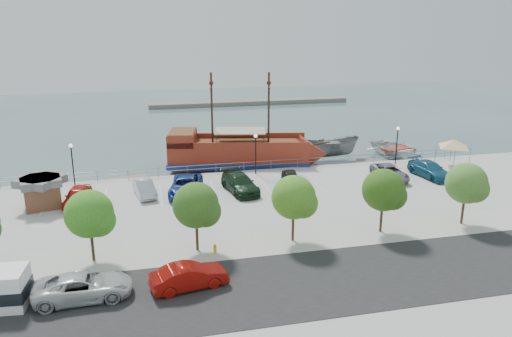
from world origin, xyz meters
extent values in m
plane|color=#3F5B5F|center=(0.00, 0.00, -1.00)|extent=(160.00, 160.00, 0.00)
cube|color=#AFAFAF|center=(0.00, -21.00, -0.60)|extent=(100.00, 58.00, 1.20)
cube|color=black|center=(0.00, -16.00, 0.01)|extent=(100.00, 8.00, 0.04)
cube|color=#B5B3A9|center=(0.00, -10.00, 0.01)|extent=(100.00, 4.00, 0.05)
cylinder|color=slate|center=(0.00, 7.80, 0.95)|extent=(50.00, 0.06, 0.06)
cylinder|color=slate|center=(0.00, 7.80, 0.55)|extent=(50.00, 0.06, 0.06)
cube|color=slate|center=(10.00, 55.00, -0.60)|extent=(40.00, 3.00, 0.80)
cube|color=maroon|center=(-0.81, 11.64, 0.84)|extent=(16.15, 7.86, 2.52)
cube|color=navy|center=(-0.81, 11.64, 0.02)|extent=(16.49, 8.21, 0.58)
cone|color=maroon|center=(7.53, 9.92, 0.84)|extent=(3.97, 5.18, 4.65)
cube|color=maroon|center=(-6.98, 12.90, 2.78)|extent=(3.82, 5.33, 1.36)
cube|color=brown|center=(-6.98, 12.90, 3.50)|extent=(3.55, 4.91, 0.12)
cube|color=brown|center=(-0.34, 11.54, 2.15)|extent=(13.19, 6.71, 0.15)
cube|color=maroon|center=(-0.34, 13.91, 2.44)|extent=(15.21, 3.31, 0.68)
cube|color=maroon|center=(-1.28, 9.36, 2.44)|extent=(15.21, 3.31, 0.68)
cylinder|color=#382111|center=(2.51, 10.95, 6.07)|extent=(0.27, 0.27, 7.94)
cylinder|color=#382111|center=(-3.66, 12.22, 6.07)|extent=(0.27, 0.27, 7.94)
cylinder|color=#382111|center=(2.51, 10.95, 8.49)|extent=(0.72, 2.87, 0.14)
cylinder|color=#382111|center=(-3.66, 12.22, 8.49)|extent=(0.72, 2.87, 0.14)
cube|color=#B8AF8C|center=(-0.62, 11.60, 3.55)|extent=(6.24, 4.74, 0.12)
cylinder|color=#382111|center=(8.20, 9.78, 2.00)|extent=(2.39, 0.64, 0.57)
imported|color=slate|center=(10.99, 12.97, 0.29)|extent=(6.77, 2.74, 2.59)
imported|color=silver|center=(19.48, 12.37, -0.19)|extent=(7.56, 9.10, 1.63)
cube|color=gray|center=(-14.72, 9.20, -0.79)|extent=(7.72, 3.85, 0.42)
cube|color=gray|center=(6.81, 9.20, -0.80)|extent=(7.18, 2.51, 0.40)
cube|color=slate|center=(16.56, 9.20, -0.79)|extent=(7.57, 5.00, 0.42)
cube|color=brown|center=(-20.08, 1.52, 1.04)|extent=(3.44, 3.44, 2.08)
cube|color=slate|center=(-20.08, 1.52, 2.32)|extent=(3.90, 3.90, 0.66)
cylinder|color=slate|center=(20.27, 5.50, 1.07)|extent=(0.08, 0.08, 2.14)
cylinder|color=slate|center=(22.69, 6.23, 1.07)|extent=(0.08, 0.08, 2.14)
cylinder|color=slate|center=(21.01, 3.08, 1.07)|extent=(0.08, 0.08, 2.14)
cylinder|color=slate|center=(23.43, 3.81, 1.07)|extent=(0.08, 0.08, 2.14)
pyramid|color=white|center=(21.85, 4.65, 2.97)|extent=(5.09, 5.09, 0.88)
imported|color=silver|center=(-15.16, -14.80, 0.78)|extent=(5.70, 2.83, 1.55)
imported|color=#940F09|center=(-9.06, -14.98, 0.77)|extent=(4.90, 2.48, 1.54)
cylinder|color=yellow|center=(-6.87, -10.80, 0.28)|extent=(0.23, 0.23, 0.56)
sphere|color=yellow|center=(-6.87, -10.80, 0.58)|extent=(0.24, 0.24, 0.24)
cylinder|color=black|center=(-18.00, 6.50, 2.00)|extent=(0.12, 0.12, 4.00)
sphere|color=#FFF2CC|center=(-18.00, 6.50, 4.10)|extent=(0.36, 0.36, 0.36)
cylinder|color=black|center=(0.00, 6.50, 2.00)|extent=(0.12, 0.12, 4.00)
sphere|color=#FFF2CC|center=(0.00, 6.50, 4.10)|extent=(0.36, 0.36, 0.36)
cylinder|color=black|center=(16.00, 6.50, 2.00)|extent=(0.12, 0.12, 4.00)
sphere|color=#FFF2CC|center=(16.00, 6.50, 4.10)|extent=(0.36, 0.36, 0.36)
cylinder|color=#473321|center=(-15.00, -10.00, 1.10)|extent=(0.20, 0.20, 2.20)
sphere|color=#35761D|center=(-15.00, -10.00, 3.40)|extent=(3.20, 3.20, 3.20)
sphere|color=#35761D|center=(-14.40, -10.30, 3.00)|extent=(2.20, 2.20, 2.20)
cylinder|color=#473321|center=(-8.00, -10.00, 1.10)|extent=(0.20, 0.20, 2.20)
sphere|color=#2D551A|center=(-8.00, -10.00, 3.40)|extent=(3.20, 3.20, 3.20)
sphere|color=#2D551A|center=(-7.40, -10.30, 3.00)|extent=(2.20, 2.20, 2.20)
cylinder|color=#473321|center=(-1.00, -10.00, 1.10)|extent=(0.20, 0.20, 2.20)
sphere|color=#42761F|center=(-1.00, -10.00, 3.40)|extent=(3.20, 3.20, 3.20)
sphere|color=#42761F|center=(-0.40, -10.30, 3.00)|extent=(2.20, 2.20, 2.20)
cylinder|color=#473321|center=(6.00, -10.00, 1.10)|extent=(0.20, 0.20, 2.20)
sphere|color=#2B5215|center=(6.00, -10.00, 3.40)|extent=(3.20, 3.20, 3.20)
sphere|color=#2B5215|center=(6.60, -10.30, 3.00)|extent=(2.20, 2.20, 2.20)
cylinder|color=#473321|center=(13.00, -10.00, 1.10)|extent=(0.20, 0.20, 2.20)
sphere|color=#42702A|center=(13.00, -10.00, 3.40)|extent=(3.20, 3.20, 3.20)
sphere|color=#42702A|center=(13.60, -10.30, 3.00)|extent=(2.20, 2.20, 2.20)
imported|color=red|center=(-17.19, 1.45, 0.77)|extent=(2.49, 4.73, 1.54)
imported|color=silver|center=(-11.44, 2.37, 0.73)|extent=(2.29, 4.61, 1.45)
imported|color=navy|center=(-7.68, 1.81, 0.84)|extent=(3.90, 6.45, 1.67)
imported|color=black|center=(-2.67, 1.46, 0.83)|extent=(3.31, 6.03, 1.65)
imported|color=black|center=(2.55, 2.30, 0.69)|extent=(2.28, 4.26, 1.38)
imported|color=gray|center=(12.81, 1.73, 0.73)|extent=(2.55, 5.28, 1.45)
imported|color=#1B5877|center=(17.19, 1.54, 0.79)|extent=(2.97, 5.68, 1.57)
camera|label=1|loc=(-11.15, -42.07, 15.74)|focal=35.00mm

